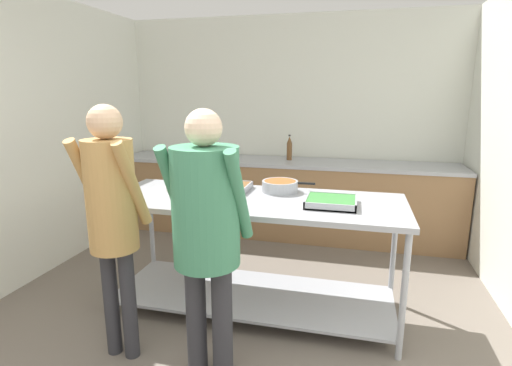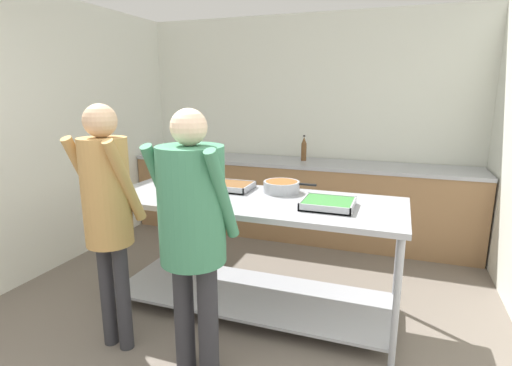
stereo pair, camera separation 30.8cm
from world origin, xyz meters
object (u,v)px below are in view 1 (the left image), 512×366
object	(u,v)px
serving_tray_vegetables	(331,202)
guest_serving_left	(112,205)
serving_tray_roast	(226,187)
guest_serving_right	(206,221)
plate_stack	(181,188)
sauce_pan	(280,186)
water_bottle	(289,148)

from	to	relation	value
serving_tray_vegetables	guest_serving_left	world-z (taller)	guest_serving_left
serving_tray_roast	guest_serving_right	distance (m)	1.06
plate_stack	serving_tray_roast	bearing A→B (deg)	15.88
plate_stack	serving_tray_roast	size ratio (longest dim) A/B	0.62
plate_stack	guest_serving_right	xyz separation A→B (m)	(0.59, -0.93, 0.06)
sauce_pan	guest_serving_right	size ratio (longest dim) A/B	0.26
serving_tray_vegetables	water_bottle	world-z (taller)	water_bottle
sauce_pan	water_bottle	world-z (taller)	water_bottle
serving_tray_roast	serving_tray_vegetables	size ratio (longest dim) A/B	1.11
serving_tray_roast	sauce_pan	xyz separation A→B (m)	(0.46, 0.05, 0.02)
serving_tray_vegetables	water_bottle	distance (m)	2.01
serving_tray_roast	water_bottle	size ratio (longest dim) A/B	1.33
guest_serving_right	water_bottle	xyz separation A→B (m)	(0.04, 2.68, 0.06)
sauce_pan	guest_serving_right	distance (m)	1.11
plate_stack	sauce_pan	xyz separation A→B (m)	(0.82, 0.15, 0.03)
guest_serving_right	water_bottle	distance (m)	2.68
serving_tray_roast	sauce_pan	size ratio (longest dim) A/B	0.93
plate_stack	serving_tray_vegetables	world-z (taller)	serving_tray_vegetables
serving_tray_vegetables	guest_serving_right	size ratio (longest dim) A/B	0.22
sauce_pan	water_bottle	size ratio (longest dim) A/B	1.43
guest_serving_left	sauce_pan	bearing A→B (deg)	49.87
sauce_pan	serving_tray_vegetables	xyz separation A→B (m)	(0.43, -0.30, -0.02)
serving_tray_roast	sauce_pan	distance (m)	0.46
guest_serving_left	water_bottle	bearing A→B (deg)	75.39
plate_stack	water_bottle	distance (m)	1.87
water_bottle	serving_tray_vegetables	bearing A→B (deg)	-71.91
guest_serving_left	guest_serving_right	distance (m)	0.65
guest_serving_left	plate_stack	bearing A→B (deg)	86.28
guest_serving_right	sauce_pan	bearing A→B (deg)	77.88
sauce_pan	guest_serving_left	world-z (taller)	guest_serving_left
guest_serving_left	guest_serving_right	xyz separation A→B (m)	(0.64, -0.04, -0.04)
sauce_pan	water_bottle	xyz separation A→B (m)	(-0.19, 1.60, 0.08)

